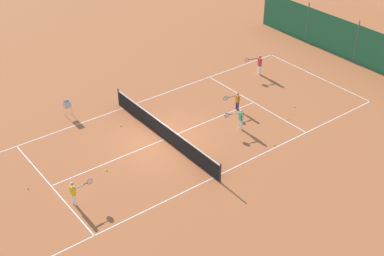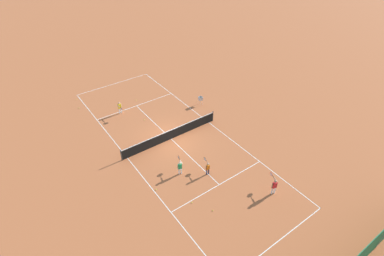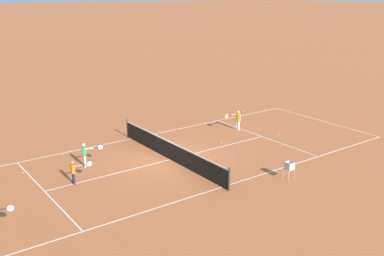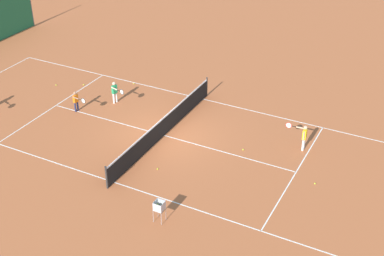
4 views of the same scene
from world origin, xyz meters
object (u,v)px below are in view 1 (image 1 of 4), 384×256
(player_far_baseline, at_px, (74,191))
(tennis_ball_mid_court, at_px, (106,170))
(tennis_ball_by_net_left, at_px, (274,145))
(player_near_service, at_px, (240,118))
(tennis_net, at_px, (164,131))
(tennis_ball_alley_right, at_px, (28,188))
(player_near_baseline, at_px, (237,100))
(tennis_ball_by_net_right, at_px, (121,126))
(tennis_ball_alley_left, at_px, (294,106))
(tennis_ball_near_corner, at_px, (287,119))
(ball_hopper, at_px, (67,105))
(player_far_service, at_px, (259,63))

(player_far_baseline, distance_m, tennis_ball_mid_court, 2.73)
(tennis_ball_by_net_left, bearing_deg, player_near_service, -171.02)
(tennis_net, bearing_deg, tennis_ball_by_net_left, 46.81)
(player_near_service, bearing_deg, tennis_ball_alley_right, -100.68)
(player_near_baseline, xyz_separation_m, tennis_ball_by_net_right, (-2.52, -6.15, -0.60))
(player_near_service, distance_m, tennis_ball_by_net_left, 2.40)
(tennis_ball_mid_court, distance_m, tennis_ball_alley_left, 11.73)
(tennis_ball_by_net_right, xyz_separation_m, tennis_ball_mid_court, (3.04, -2.64, 0.00))
(tennis_ball_by_net_right, bearing_deg, tennis_ball_near_corner, 56.73)
(tennis_ball_alley_right, bearing_deg, ball_hopper, 137.32)
(tennis_ball_mid_court, xyz_separation_m, tennis_ball_alley_left, (1.28, 11.66, 0.00))
(tennis_ball_near_corner, bearing_deg, player_near_service, -108.02)
(player_near_service, relative_size, tennis_ball_by_net_left, 17.96)
(player_far_service, relative_size, tennis_ball_near_corner, 19.89)
(tennis_ball_alley_right, bearing_deg, player_near_service, 79.32)
(player_near_service, distance_m, tennis_ball_mid_court, 7.70)
(tennis_ball_by_net_left, height_order, tennis_ball_alley_left, same)
(tennis_ball_by_net_left, bearing_deg, player_far_service, 142.29)
(player_far_service, relative_size, player_far_baseline, 1.08)
(tennis_ball_mid_court, xyz_separation_m, tennis_ball_alley_right, (-0.99, -3.56, 0.00))
(player_near_baseline, distance_m, player_far_baseline, 11.24)
(tennis_net, xyz_separation_m, player_near_baseline, (0.01, 5.02, 0.14))
(tennis_ball_by_net_right, relative_size, tennis_ball_by_net_left, 1.00)
(player_near_service, xyz_separation_m, player_far_service, (-4.16, 5.33, 0.07))
(tennis_ball_alley_right, distance_m, ball_hopper, 6.62)
(player_far_baseline, height_order, tennis_ball_near_corner, player_far_baseline)
(ball_hopper, bearing_deg, tennis_ball_by_net_right, 31.92)
(player_near_baseline, xyz_separation_m, tennis_ball_mid_court, (0.52, -8.80, -0.60))
(player_far_service, distance_m, tennis_ball_alley_right, 16.63)
(tennis_ball_near_corner, bearing_deg, player_far_service, 152.94)
(tennis_ball_by_net_right, height_order, tennis_ball_mid_court, same)
(player_near_baseline, relative_size, ball_hopper, 1.22)
(player_near_baseline, height_order, tennis_ball_mid_court, player_near_baseline)
(player_near_service, height_order, tennis_ball_alley_right, player_near_service)
(tennis_ball_mid_court, relative_size, ball_hopper, 0.07)
(player_near_baseline, relative_size, tennis_ball_mid_court, 16.42)
(player_far_baseline, height_order, ball_hopper, player_far_baseline)
(tennis_ball_alley_left, bearing_deg, tennis_ball_by_net_left, -60.37)
(player_near_service, relative_size, player_far_baseline, 0.97)
(ball_hopper, bearing_deg, tennis_ball_near_corner, 50.27)
(tennis_net, xyz_separation_m, tennis_ball_alley_left, (1.81, 7.89, -0.47))
(tennis_ball_by_net_right, height_order, tennis_ball_alley_left, same)
(player_near_service, xyz_separation_m, ball_hopper, (-6.95, -6.68, -0.04))
(tennis_ball_by_net_left, height_order, ball_hopper, ball_hopper)
(player_near_baseline, distance_m, tennis_ball_by_net_right, 6.68)
(tennis_ball_by_net_right, bearing_deg, player_far_service, 90.00)
(player_near_service, distance_m, tennis_ball_by_net_right, 6.49)
(player_far_baseline, relative_size, tennis_ball_alley_left, 18.45)
(tennis_ball_by_net_left, bearing_deg, tennis_net, -133.19)
(player_far_baseline, distance_m, tennis_ball_near_corner, 12.68)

